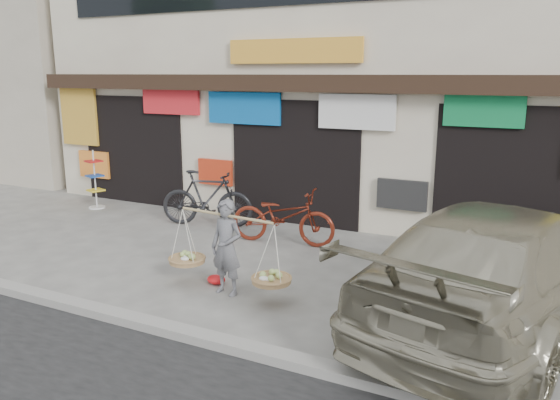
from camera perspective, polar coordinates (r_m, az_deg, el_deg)
The scene contains 10 objects.
ground at distance 9.26m, azimuth -7.87°, elevation -7.59°, with size 70.00×70.00×0.00m, color gray.
kerb at distance 7.81m, azimuth -16.35°, elevation -11.62°, with size 70.00×0.25×0.12m, color gray.
shophouse_block at distance 14.40m, azimuth 6.65°, elevation 13.82°, with size 14.00×6.32×7.00m.
neighbor_west at distance 23.24m, azimuth -26.54°, elevation 11.17°, with size 12.00×7.00×6.00m, color #B5AA95.
street_vendor at distance 8.19m, azimuth -5.59°, elevation -5.41°, with size 2.14×0.72×1.45m.
bike_1 at distance 11.89m, azimuth -7.64°, elevation 0.17°, with size 0.57×2.03×1.22m, color black.
bike_2 at distance 10.57m, azimuth 0.30°, elevation -1.73°, with size 0.72×2.08×1.09m, color maroon.
suv at distance 7.76m, azimuth 22.26°, elevation -6.29°, with size 3.54×5.94×1.61m.
display_rack at distance 14.10m, azimuth -18.73°, elevation 1.49°, with size 0.43×0.43×1.44m.
red_bag at distance 8.78m, azimuth -6.68°, elevation -8.25°, with size 0.31×0.25×0.14m, color red.
Camera 1 is at (4.97, -7.10, 3.26)m, focal length 35.00 mm.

